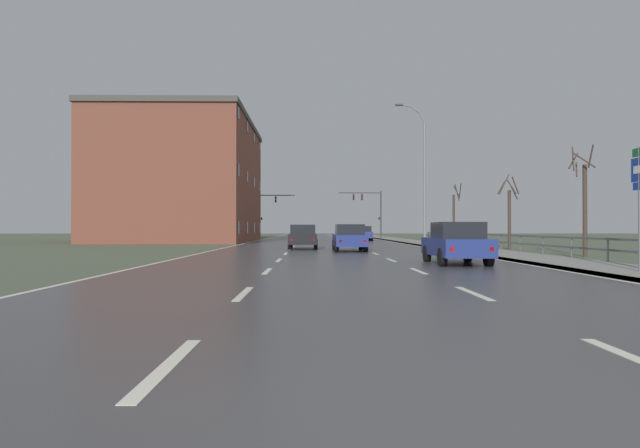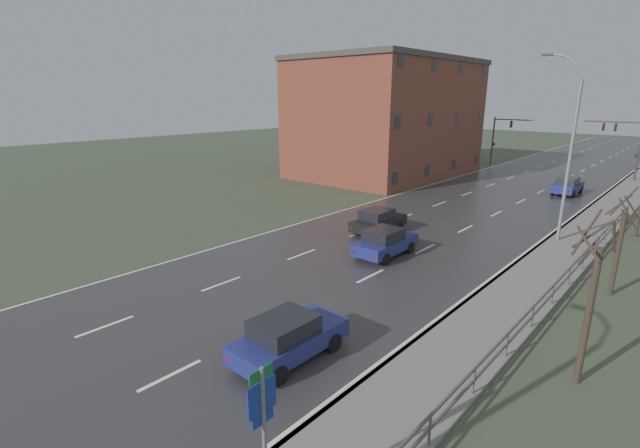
{
  "view_description": "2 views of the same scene",
  "coord_description": "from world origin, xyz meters",
  "px_view_note": "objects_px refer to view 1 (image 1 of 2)",
  "views": [
    {
      "loc": [
        -0.94,
        -2.93,
        1.35
      ],
      "look_at": [
        0.01,
        61.22,
        1.88
      ],
      "focal_mm": 28.6,
      "sensor_mm": 36.0,
      "label": 1
    },
    {
      "loc": [
        13.94,
        6.81,
        8.45
      ],
      "look_at": [
        0.0,
        22.51,
        2.45
      ],
      "focal_mm": 25.1,
      "sensor_mm": 36.0,
      "label": 2
    }
  ],
  "objects_px": {
    "street_lamp_midground": "(423,176)",
    "car_mid_centre": "(303,237)",
    "highway_sign": "(640,193)",
    "traffic_signal_right": "(370,206)",
    "car_far_right": "(363,233)",
    "car_near_right": "(349,238)",
    "traffic_signal_left": "(266,209)",
    "brick_building": "(184,181)",
    "car_distant": "(456,243)"
  },
  "relations": [
    {
      "from": "traffic_signal_right",
      "to": "brick_building",
      "type": "bearing_deg",
      "value": -147.9
    },
    {
      "from": "street_lamp_midground",
      "to": "car_far_right",
      "type": "bearing_deg",
      "value": 101.41
    },
    {
      "from": "traffic_signal_right",
      "to": "car_distant",
      "type": "relative_size",
      "value": 1.5
    },
    {
      "from": "car_mid_centre",
      "to": "highway_sign",
      "type": "bearing_deg",
      "value": -61.95
    },
    {
      "from": "highway_sign",
      "to": "brick_building",
      "type": "height_order",
      "value": "brick_building"
    },
    {
      "from": "highway_sign",
      "to": "street_lamp_midground",
      "type": "bearing_deg",
      "value": 92.19
    },
    {
      "from": "highway_sign",
      "to": "traffic_signal_left",
      "type": "height_order",
      "value": "traffic_signal_left"
    },
    {
      "from": "street_lamp_midground",
      "to": "highway_sign",
      "type": "height_order",
      "value": "street_lamp_midground"
    },
    {
      "from": "car_mid_centre",
      "to": "brick_building",
      "type": "relative_size",
      "value": 0.2
    },
    {
      "from": "car_distant",
      "to": "traffic_signal_left",
      "type": "bearing_deg",
      "value": 104.13
    },
    {
      "from": "car_near_right",
      "to": "traffic_signal_left",
      "type": "bearing_deg",
      "value": 101.63
    },
    {
      "from": "street_lamp_midground",
      "to": "highway_sign",
      "type": "relative_size",
      "value": 2.95
    },
    {
      "from": "car_far_right",
      "to": "brick_building",
      "type": "bearing_deg",
      "value": -175.8
    },
    {
      "from": "car_near_right",
      "to": "traffic_signal_right",
      "type": "bearing_deg",
      "value": 80.97
    },
    {
      "from": "car_far_right",
      "to": "car_mid_centre",
      "type": "distance_m",
      "value": 21.76
    },
    {
      "from": "highway_sign",
      "to": "car_near_right",
      "type": "relative_size",
      "value": 0.89
    },
    {
      "from": "highway_sign",
      "to": "brick_building",
      "type": "relative_size",
      "value": 0.18
    },
    {
      "from": "highway_sign",
      "to": "car_near_right",
      "type": "height_order",
      "value": "highway_sign"
    },
    {
      "from": "highway_sign",
      "to": "car_far_right",
      "type": "bearing_deg",
      "value": 95.78
    },
    {
      "from": "traffic_signal_right",
      "to": "car_far_right",
      "type": "bearing_deg",
      "value": -100.23
    },
    {
      "from": "car_distant",
      "to": "car_mid_centre",
      "type": "distance_m",
      "value": 15.13
    },
    {
      "from": "car_far_right",
      "to": "traffic_signal_left",
      "type": "bearing_deg",
      "value": 130.42
    },
    {
      "from": "street_lamp_midground",
      "to": "car_far_right",
      "type": "distance_m",
      "value": 16.11
    },
    {
      "from": "car_far_right",
      "to": "car_mid_centre",
      "type": "bearing_deg",
      "value": -105.18
    },
    {
      "from": "car_far_right",
      "to": "car_mid_centre",
      "type": "xyz_separation_m",
      "value": [
        -5.95,
        -20.93,
        0.0
      ]
    },
    {
      "from": "car_distant",
      "to": "car_mid_centre",
      "type": "relative_size",
      "value": 1.0
    },
    {
      "from": "car_distant",
      "to": "car_near_right",
      "type": "bearing_deg",
      "value": 107.8
    },
    {
      "from": "traffic_signal_left",
      "to": "car_near_right",
      "type": "relative_size",
      "value": 1.45
    },
    {
      "from": "traffic_signal_right",
      "to": "traffic_signal_left",
      "type": "xyz_separation_m",
      "value": [
        -13.61,
        1.95,
        -0.36
      ]
    },
    {
      "from": "street_lamp_midground",
      "to": "car_distant",
      "type": "relative_size",
      "value": 2.63
    },
    {
      "from": "car_near_right",
      "to": "car_far_right",
      "type": "bearing_deg",
      "value": 81.86
    },
    {
      "from": "street_lamp_midground",
      "to": "brick_building",
      "type": "distance_m",
      "value": 25.79
    },
    {
      "from": "car_distant",
      "to": "car_far_right",
      "type": "height_order",
      "value": "same"
    },
    {
      "from": "street_lamp_midground",
      "to": "car_near_right",
      "type": "xyz_separation_m",
      "value": [
        -6.27,
        -9.11,
        -4.52
      ]
    },
    {
      "from": "car_distant",
      "to": "car_mid_centre",
      "type": "height_order",
      "value": "same"
    },
    {
      "from": "traffic_signal_right",
      "to": "highway_sign",
      "type": "bearing_deg",
      "value": -87.93
    },
    {
      "from": "traffic_signal_left",
      "to": "brick_building",
      "type": "relative_size",
      "value": 0.29
    },
    {
      "from": "car_near_right",
      "to": "car_mid_centre",
      "type": "distance_m",
      "value": 4.33
    },
    {
      "from": "traffic_signal_right",
      "to": "car_near_right",
      "type": "bearing_deg",
      "value": -98.42
    },
    {
      "from": "highway_sign",
      "to": "traffic_signal_left",
      "type": "relative_size",
      "value": 0.62
    },
    {
      "from": "car_near_right",
      "to": "car_mid_centre",
      "type": "height_order",
      "value": "same"
    },
    {
      "from": "traffic_signal_left",
      "to": "brick_building",
      "type": "bearing_deg",
      "value": -115.39
    },
    {
      "from": "car_distant",
      "to": "brick_building",
      "type": "xyz_separation_m",
      "value": [
        -18.58,
        33.7,
        5.41
      ]
    },
    {
      "from": "highway_sign",
      "to": "traffic_signal_right",
      "type": "bearing_deg",
      "value": 92.07
    },
    {
      "from": "traffic_signal_left",
      "to": "brick_building",
      "type": "xyz_separation_m",
      "value": [
        -7.09,
        -14.94,
        2.31
      ]
    },
    {
      "from": "street_lamp_midground",
      "to": "car_mid_centre",
      "type": "distance_m",
      "value": 11.62
    },
    {
      "from": "car_near_right",
      "to": "car_far_right",
      "type": "height_order",
      "value": "same"
    },
    {
      "from": "street_lamp_midground",
      "to": "car_mid_centre",
      "type": "height_order",
      "value": "street_lamp_midground"
    },
    {
      "from": "car_far_right",
      "to": "brick_building",
      "type": "xyz_separation_m",
      "value": [
        -18.57,
        -1.14,
        5.41
      ]
    },
    {
      "from": "car_mid_centre",
      "to": "traffic_signal_left",
      "type": "bearing_deg",
      "value": 98.74
    }
  ]
}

